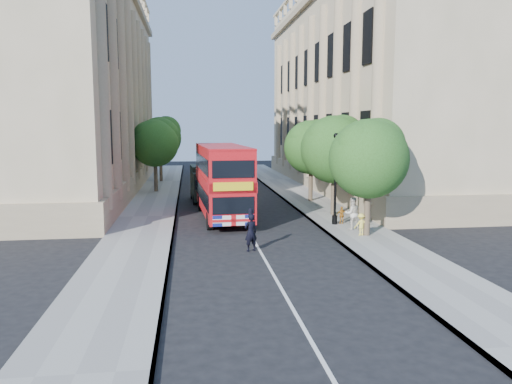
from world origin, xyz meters
name	(u,v)px	position (x,y,z in m)	size (l,w,h in m)	color
ground	(263,256)	(0.00, 0.00, 0.00)	(120.00, 120.00, 0.00)	black
pavement_right	(328,213)	(5.75, 10.00, 0.06)	(3.50, 80.00, 0.12)	gray
pavement_left	(148,217)	(-5.75, 10.00, 0.06)	(3.50, 80.00, 0.12)	gray
building_right	(373,89)	(13.80, 24.00, 9.00)	(12.00, 38.00, 18.00)	tan
building_left	(62,86)	(-13.80, 24.00, 9.00)	(12.00, 38.00, 18.00)	tan
tree_right_near	(369,154)	(5.84, 3.03, 4.25)	(4.00, 4.00, 6.08)	#473828
tree_right_mid	(335,146)	(5.84, 9.03, 4.45)	(4.20, 4.20, 6.37)	#473828
tree_right_far	(312,144)	(5.84, 15.03, 4.31)	(4.00, 4.00, 6.15)	#473828
tree_left_far	(155,140)	(-5.96, 22.03, 4.44)	(4.00, 4.00, 6.30)	#473828
tree_left_back	(161,135)	(-5.96, 30.03, 4.71)	(4.20, 4.20, 6.65)	#473828
lamp_post	(335,182)	(5.00, 6.00, 2.51)	(0.32, 0.32, 5.16)	black
double_decker_bus	(222,179)	(-1.15, 9.31, 2.43)	(3.04, 9.65, 4.40)	#B70C12
box_van	(205,184)	(-2.02, 16.38, 1.31)	(2.15, 4.78, 2.68)	black
police_constable	(251,233)	(-0.42, 1.00, 0.86)	(0.63, 0.41, 1.72)	black
woman_pedestrian	(352,213)	(5.50, 4.45, 1.00)	(0.85, 0.67, 1.76)	silver
child_a	(342,215)	(5.44, 6.06, 0.62)	(0.59, 0.24, 1.00)	#BF7821
child_b	(361,224)	(5.49, 2.99, 0.69)	(0.73, 0.42, 1.13)	#F6DE53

